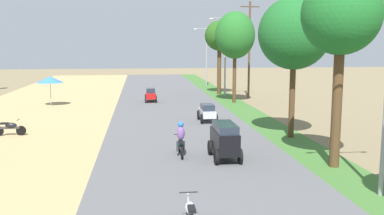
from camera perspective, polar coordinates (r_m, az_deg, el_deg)
parked_motorbike_third at (r=26.80m, az=-22.93°, el=-2.42°), size 1.80×0.54×0.94m
vendor_umbrella at (r=38.28m, az=-18.29°, el=3.54°), size 2.20×2.20×2.52m
median_tree_second at (r=19.00m, az=19.15°, el=11.32°), size 3.25×3.25×8.12m
median_tree_third at (r=24.50m, az=13.38°, el=9.48°), size 3.94×3.94×7.79m
median_tree_fourth at (r=38.52m, az=5.72°, el=9.47°), size 3.50×3.50×8.05m
median_tree_fifth at (r=44.94m, az=3.66°, el=9.33°), size 3.03×3.03×7.59m
streetlamp_mid at (r=42.17m, az=4.42°, el=7.41°), size 3.16×0.20×7.80m
streetlamp_far at (r=53.75m, az=1.94°, el=7.33°), size 3.16×0.20×7.22m
utility_pole_near at (r=41.98m, az=7.59°, el=7.73°), size 1.80×0.20×9.26m
car_van_black at (r=19.61m, az=4.34°, el=-4.16°), size 1.19×2.41×1.67m
car_sedan_silver at (r=29.08m, az=2.04°, el=-0.57°), size 1.10×2.26×1.19m
car_hatchback_red at (r=39.13m, az=-5.49°, el=1.73°), size 1.04×2.00×1.23m
motorbike_ahead_second at (r=12.52m, az=-0.22°, el=-13.72°), size 0.54×1.80×0.94m
motorbike_ahead_third at (r=20.12m, az=-1.52°, el=-4.30°), size 0.54×1.80×1.66m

